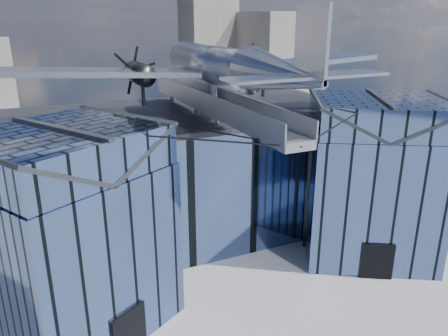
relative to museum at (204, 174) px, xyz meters
name	(u,v)px	position (x,y,z in m)	size (l,w,h in m)	color
ground_plane	(236,273)	(0.00, -5.82, -5.54)	(120.00, 120.00, 0.00)	gray
museum	(204,174)	(0.00, 0.00, 0.00)	(32.88, 24.50, 17.60)	#486093
bg_towers	(110,63)	(1.45, 44.67, 4.47)	(77.00, 24.50, 26.00)	slate
tree_side_e	(422,148)	(25.81, 2.06, -1.62)	(4.19, 4.19, 5.79)	#382516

